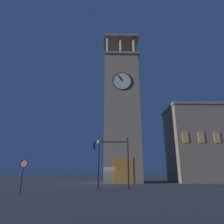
% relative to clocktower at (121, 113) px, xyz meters
% --- Properties ---
extents(ground_plane, '(200.00, 200.00, 0.00)m').
position_rel_clocktower_xyz_m(ground_plane, '(2.59, 2.67, -12.37)').
color(ground_plane, '#4C4C51').
extents(clocktower, '(6.99, 6.61, 30.20)m').
position_rel_clocktower_xyz_m(clocktower, '(0.00, 0.00, 0.00)').
color(clocktower, gray).
rests_on(clocktower, ground_plane).
extents(adjacent_wing_building, '(16.81, 8.26, 13.92)m').
position_rel_clocktower_xyz_m(adjacent_wing_building, '(-17.55, -1.31, -5.40)').
color(adjacent_wing_building, gray).
rests_on(adjacent_wing_building, ground_plane).
extents(traffic_signal_near, '(4.05, 0.41, 5.69)m').
position_rel_clocktower_xyz_m(traffic_signal_near, '(1.50, 12.84, -8.61)').
color(traffic_signal_near, black).
rests_on(traffic_signal_near, ground_plane).
extents(street_lamp, '(0.44, 0.44, 5.29)m').
position_rel_clocktower_xyz_m(street_lamp, '(3.50, 13.28, -8.70)').
color(street_lamp, black).
rests_on(street_lamp, ground_plane).
extents(no_horn_sign, '(0.78, 0.14, 2.95)m').
position_rel_clocktower_xyz_m(no_horn_sign, '(10.02, 17.21, -10.06)').
color(no_horn_sign, black).
rests_on(no_horn_sign, ground_plane).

